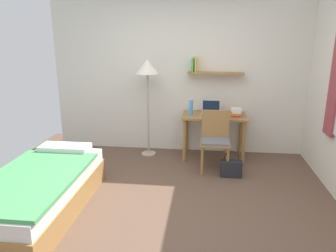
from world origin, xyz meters
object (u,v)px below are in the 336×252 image
at_px(bed, 39,192).
at_px(desk, 214,123).
at_px(standing_lamp, 147,72).
at_px(laptop, 211,110).
at_px(handbag, 231,168).
at_px(water_bottle, 191,108).
at_px(book_stack, 236,112).
at_px(desk_chair, 215,138).

distance_m(bed, desk, 2.80).
height_order(standing_lamp, laptop, standing_lamp).
relative_size(desk, laptop, 3.30).
xyz_separation_m(bed, standing_lamp, (0.92, 1.94, 1.14)).
height_order(bed, laptop, laptop).
bearing_deg(bed, standing_lamp, 64.67).
bearing_deg(handbag, bed, -151.69).
bearing_deg(handbag, desk, 108.22).
bearing_deg(standing_lamp, water_bottle, -3.44).
bearing_deg(book_stack, standing_lamp, 178.93).
relative_size(standing_lamp, laptop, 5.15).
xyz_separation_m(desk, standing_lamp, (-1.07, -0.01, 0.80)).
distance_m(bed, book_stack, 3.06).
bearing_deg(desk, bed, -135.69).
xyz_separation_m(desk, desk_chair, (0.01, -0.51, -0.09)).
bearing_deg(desk_chair, laptop, 96.55).
height_order(desk, book_stack, book_stack).
bearing_deg(desk_chair, desk, 91.10).
bearing_deg(desk_chair, book_stack, 55.57).
xyz_separation_m(standing_lamp, water_bottle, (0.70, -0.04, -0.55)).
height_order(water_bottle, handbag, water_bottle).
relative_size(bed, standing_lamp, 1.24).
xyz_separation_m(standing_lamp, book_stack, (1.41, -0.03, -0.60)).
distance_m(standing_lamp, laptop, 1.19).
height_order(water_bottle, book_stack, water_bottle).
relative_size(desk, standing_lamp, 0.64).
xyz_separation_m(bed, handbag, (2.24, 1.20, -0.11)).
bearing_deg(desk_chair, handbag, -44.91).
bearing_deg(laptop, handbag, -69.57).
bearing_deg(book_stack, water_bottle, -178.74).
bearing_deg(bed, desk_chair, 35.68).
distance_m(laptop, handbag, 1.07).
height_order(standing_lamp, book_stack, standing_lamp).
distance_m(desk, book_stack, 0.39).
bearing_deg(water_bottle, book_stack, 1.26).
bearing_deg(water_bottle, desk, 7.17).
height_order(bed, standing_lamp, standing_lamp).
distance_m(desk, desk_chair, 0.52).
height_order(bed, desk_chair, desk_chair).
height_order(laptop, water_bottle, water_bottle).
xyz_separation_m(bed, desk_chair, (2.00, 1.44, 0.25)).
relative_size(bed, handbag, 5.01).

